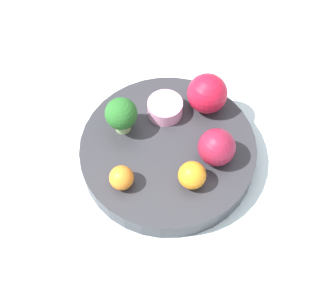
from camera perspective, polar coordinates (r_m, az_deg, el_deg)
ground_plane at (r=0.75m, az=0.00°, el=-2.62°), size 6.00×6.00×0.00m
table_surface at (r=0.74m, az=0.00°, el=-2.24°), size 1.20×1.20×0.02m
bowl at (r=0.72m, az=0.00°, el=-1.16°), size 0.27×0.27×0.03m
broccoli at (r=0.69m, az=-5.71°, el=3.34°), size 0.05×0.05×0.06m
apple_red at (r=0.72m, az=4.82°, el=5.91°), size 0.06×0.06×0.06m
apple_green at (r=0.68m, az=6.03°, el=-0.34°), size 0.06×0.06×0.06m
orange_front at (r=0.66m, az=2.96°, el=-4.07°), size 0.04×0.04×0.04m
orange_back at (r=0.66m, az=-5.69°, el=-4.36°), size 0.04×0.04×0.04m
small_cup at (r=0.73m, az=-0.35°, el=4.18°), size 0.05×0.05×0.02m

